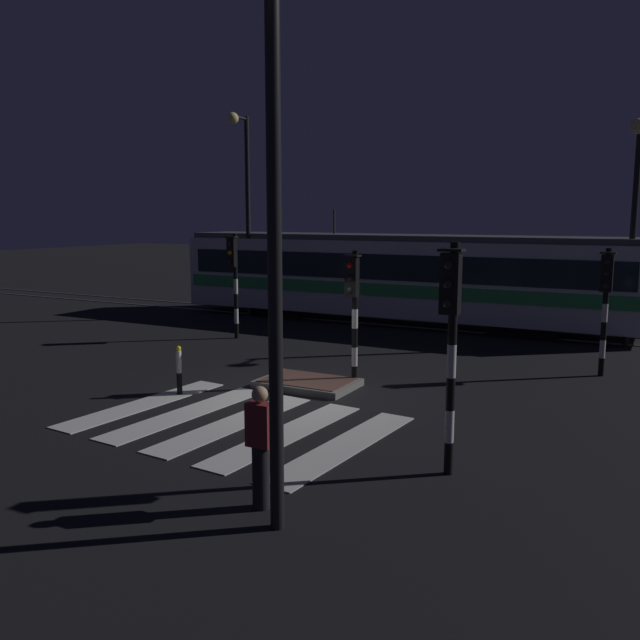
# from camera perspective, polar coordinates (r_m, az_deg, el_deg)

# --- Properties ---
(ground_plane) EXTENTS (120.00, 120.00, 0.00)m
(ground_plane) POSITION_cam_1_polar(r_m,az_deg,el_deg) (14.83, -2.49, -6.57)
(ground_plane) COLOR black
(rail_near) EXTENTS (80.00, 0.12, 0.03)m
(rail_near) POSITION_cam_1_polar(r_m,az_deg,el_deg) (23.74, 9.79, -0.77)
(rail_near) COLOR #59595E
(rail_near) RESTS_ON ground
(rail_far) EXTENTS (80.00, 0.12, 0.03)m
(rail_far) POSITION_cam_1_polar(r_m,az_deg,el_deg) (25.09, 10.82, -0.28)
(rail_far) COLOR #59595E
(rail_far) RESTS_ON ground
(crosswalk_zebra) EXTENTS (5.90, 4.66, 0.02)m
(crosswalk_zebra) POSITION_cam_1_polar(r_m,az_deg,el_deg) (13.11, -7.31, -8.69)
(crosswalk_zebra) COLOR silver
(crosswalk_zebra) RESTS_ON ground
(traffic_island) EXTENTS (2.21, 1.50, 0.18)m
(traffic_island) POSITION_cam_1_polar(r_m,az_deg,el_deg) (15.66, -1.06, -5.39)
(traffic_island) COLOR slate
(traffic_island) RESTS_ON ground
(traffic_light_corner_near_right) EXTENTS (0.36, 0.42, 3.57)m
(traffic_light_corner_near_right) POSITION_cam_1_polar(r_m,az_deg,el_deg) (10.11, 11.07, -0.38)
(traffic_light_corner_near_right) COLOR black
(traffic_light_corner_near_right) RESTS_ON ground
(traffic_light_corner_far_right) EXTENTS (0.36, 0.42, 3.17)m
(traffic_light_corner_far_right) POSITION_cam_1_polar(r_m,az_deg,el_deg) (17.70, 23.14, 2.15)
(traffic_light_corner_far_right) COLOR black
(traffic_light_corner_far_right) RESTS_ON ground
(traffic_light_median_centre) EXTENTS (0.36, 0.42, 3.16)m
(traffic_light_median_centre) POSITION_cam_1_polar(r_m,az_deg,el_deg) (15.42, 2.85, 1.92)
(traffic_light_median_centre) COLOR black
(traffic_light_median_centre) RESTS_ON ground
(traffic_light_corner_far_left) EXTENTS (0.36, 0.42, 3.38)m
(traffic_light_corner_far_left) POSITION_cam_1_polar(r_m,az_deg,el_deg) (21.58, -7.35, 4.26)
(traffic_light_corner_far_left) COLOR black
(traffic_light_corner_far_left) RESTS_ON ground
(street_lamp_trackside_left) EXTENTS (0.44, 1.21, 7.68)m
(street_lamp_trackside_left) POSITION_cam_1_polar(r_m,az_deg,el_deg) (26.16, -6.47, 10.77)
(street_lamp_trackside_left) COLOR black
(street_lamp_trackside_left) RESTS_ON ground
(street_lamp_trackside_right) EXTENTS (0.44, 1.21, 6.65)m
(street_lamp_trackside_right) POSITION_cam_1_polar(r_m,az_deg,el_deg) (22.03, 25.17, 8.87)
(street_lamp_trackside_right) COLOR black
(street_lamp_trackside_right) RESTS_ON ground
(street_lamp_near_kerb) EXTENTS (0.44, 1.21, 6.74)m
(street_lamp_near_kerb) POSITION_cam_1_polar(r_m,az_deg,el_deg) (7.87, -4.96, 11.44)
(street_lamp_near_kerb) COLOR black
(street_lamp_near_kerb) RESTS_ON ground
(tram) EXTENTS (17.24, 2.58, 4.15)m
(tram) POSITION_cam_1_polar(r_m,az_deg,el_deg) (24.78, 6.50, 3.76)
(tram) COLOR silver
(tram) RESTS_ON ground
(pedestrian_waiting_at_kerb) EXTENTS (0.36, 0.24, 1.71)m
(pedestrian_waiting_at_kerb) POSITION_cam_1_polar(r_m,az_deg,el_deg) (9.22, -5.08, -10.65)
(pedestrian_waiting_at_kerb) COLOR black
(pedestrian_waiting_at_kerb) RESTS_ON ground
(bollard_island_edge) EXTENTS (0.12, 0.12, 1.11)m
(bollard_island_edge) POSITION_cam_1_polar(r_m,az_deg,el_deg) (15.20, -11.90, -4.20)
(bollard_island_edge) COLOR black
(bollard_island_edge) RESTS_ON ground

